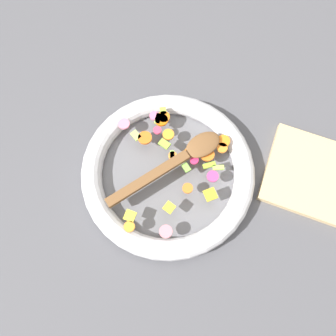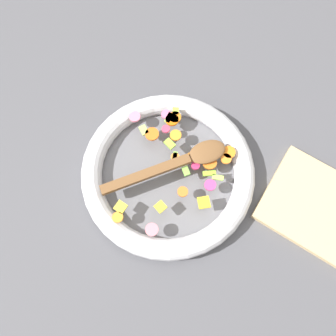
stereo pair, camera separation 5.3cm
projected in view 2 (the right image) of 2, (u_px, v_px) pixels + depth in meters
The scene contains 5 objects.
ground_plane at pixel (168, 175), 0.82m from camera, with size 4.00×4.00×0.00m, color #4C4C51.
skillet at pixel (168, 172), 0.80m from camera, with size 0.42×0.42×0.05m.
chopped_vegetables at pixel (178, 156), 0.78m from camera, with size 0.29×0.33×0.01m.
wooden_spoon at pixel (178, 163), 0.76m from camera, with size 0.21×0.27×0.01m.
cutting_board at pixel (329, 213), 0.78m from camera, with size 0.31×0.21×0.02m.
Camera 2 is at (-0.14, 0.21, 0.78)m, focal length 35.00 mm.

